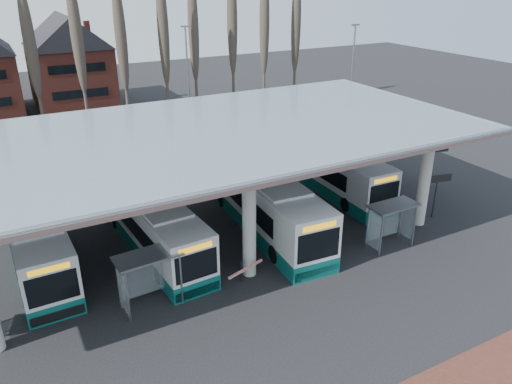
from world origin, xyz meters
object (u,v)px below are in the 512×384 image
bus_2 (263,201)px  bus_3 (329,167)px  bus_0 (35,236)px  bus_1 (151,222)px  shelter_2 (390,215)px  shelter_1 (148,268)px

bus_2 → bus_3: 7.73m
bus_0 → bus_3: 19.91m
bus_2 → bus_1: bearing=176.7°
bus_2 → bus_3: size_ratio=1.08×
shelter_2 → bus_1: bearing=152.0°
bus_0 → shelter_2: 19.54m
shelter_2 → bus_0: bearing=156.8°
bus_0 → shelter_1: bearing=-58.8°
bus_0 → bus_2: bearing=-10.8°
shelter_1 → shelter_2: shelter_1 is taller
bus_2 → shelter_1: size_ratio=4.20×
bus_0 → bus_2: bus_2 is taller
bus_1 → shelter_2: bus_1 is taller
bus_1 → shelter_1: 5.61m
bus_1 → shelter_1: size_ratio=3.81×
bus_0 → bus_2: size_ratio=0.90×
bus_3 → shelter_1: size_ratio=3.91×
bus_0 → bus_2: (12.77, -2.14, 0.15)m
bus_0 → bus_3: bearing=1.2°
bus_0 → bus_1: (6.01, -1.33, -0.01)m
bus_0 → shelter_1: 7.87m
bus_3 → shelter_1: bus_3 is taller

